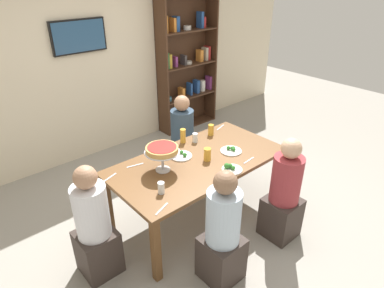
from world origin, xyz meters
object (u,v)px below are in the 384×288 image
Objects in this scene: cutlery_knife_near at (220,127)px; cutlery_spare_fork at (110,178)px; beer_glass_amber_short at (207,154)px; diner_near_left at (222,236)px; salad_plate_near_diner at (231,150)px; water_glass_clear_far at (161,188)px; diner_far_right at (182,143)px; dining_table at (198,166)px; cutlery_fork_near at (135,165)px; salad_plate_spare at (181,156)px; water_glass_clear_near at (195,138)px; diner_head_west at (95,230)px; cutlery_knife_far at (249,160)px; salad_plate_far_diner at (231,168)px; television at (79,36)px; beer_glass_amber_spare at (211,130)px; cutlery_fork_far at (162,209)px; beer_glass_amber_tall at (183,136)px; deep_dish_pizza_stand at (162,151)px; diner_near_right at (284,196)px; bookshelf at (186,63)px.

cutlery_knife_near and cutlery_spare_fork have the same top height.
diner_near_left is at bearing -124.55° from beer_glass_amber_short.
water_glass_clear_far reaches higher than salad_plate_near_diner.
salad_plate_near_diner is 2.12× the size of water_glass_clear_far.
diner_far_right is 6.39× the size of cutlery_knife_near.
cutlery_fork_near is (-0.57, 0.34, 0.08)m from dining_table.
salad_plate_spare is 0.38m from water_glass_clear_near.
cutlery_knife_far is (1.63, -0.38, 0.25)m from diner_head_west.
diner_near_left is at bearing -140.56° from salad_plate_near_diner.
water_glass_clear_near is (0.14, 0.70, 0.03)m from salad_plate_far_diner.
television reaches higher than water_glass_clear_far.
beer_glass_amber_short is 1.28× the size of water_glass_clear_near.
beer_glass_amber_short reaches higher than beer_glass_amber_spare.
water_glass_clear_near reaches higher than dining_table.
beer_glass_amber_spare is at bearing 33.34° from dining_table.
cutlery_spare_fork is at bearing 77.63° from cutlery_fork_far.
diner_near_left is 1.05m from salad_plate_spare.
beer_glass_amber_tall reaches higher than cutlery_spare_fork.
beer_glass_amber_tall is at bearing 31.44° from deep_dish_pizza_stand.
diner_near_right and diner_near_left have the same top height.
salad_plate_far_diner is at bearing -137.87° from salad_plate_near_diner.
diner_far_right is at bearing 74.69° from salad_plate_far_diner.
diner_near_left reaches higher than dining_table.
diner_near_right is at bearing -28.38° from water_glass_clear_far.
diner_near_right is 0.62m from salad_plate_far_diner.
beer_glass_amber_short is at bearing 139.96° from cutlery_spare_fork.
cutlery_spare_fork is at bearing 145.54° from salad_plate_far_diner.
bookshelf reaches higher than diner_near_left.
diner_head_west is at bearing 22.72° from cutlery_spare_fork.
diner_near_right reaches higher than water_glass_clear_near.
salad_plate_near_diner reaches higher than cutlery_knife_far.
deep_dish_pizza_stand is at bearing 138.88° from salad_plate_far_diner.
cutlery_fork_near is (-2.13, -1.68, -0.39)m from bookshelf.
bookshelf reaches higher than salad_plate_near_diner.
cutlery_fork_far is (-0.92, -0.82, -0.08)m from beer_glass_amber_tall.
cutlery_fork_near is at bearing 7.16° from diner_near_left.
cutlery_fork_far is (-1.23, 0.40, 0.25)m from diner_near_right.
cutlery_fork_far is (-1.03, -0.74, -0.05)m from water_glass_clear_near.
diner_near_right is 6.39× the size of cutlery_fork_far.
deep_dish_pizza_stand is at bearing 168.42° from dining_table.
beer_glass_amber_tall is at bearing -38.46° from diner_far_right.
beer_glass_amber_tall is at bearing 38.85° from water_glass_clear_far.
cutlery_fork_near is at bearing 133.82° from salad_plate_far_diner.
diner_near_right is at bearing -86.17° from salad_plate_near_diner.
beer_glass_amber_spare is (0.73, -1.77, -0.95)m from television.
water_glass_clear_far is at bearing 34.05° from cutlery_fork_far.
diner_near_right is 1.56m from cutlery_fork_near.
salad_plate_spare is at bearing -0.50° from cutlery_knife_near.
beer_glass_amber_short is 0.84m from cutlery_knife_near.
diner_near_right is at bearing -26.11° from diner_head_west.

